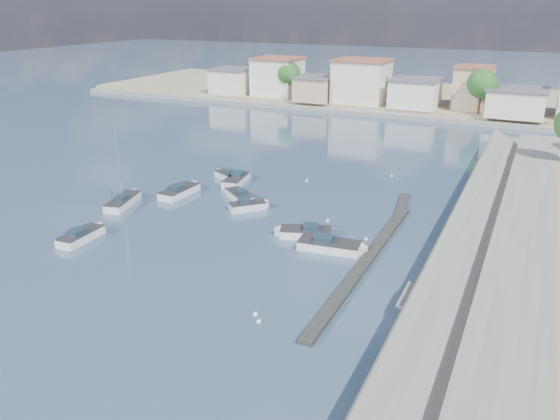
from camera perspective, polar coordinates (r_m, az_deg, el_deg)
name	(u,v)px	position (r m, az deg, el deg)	size (l,w,h in m)	color
ground	(382,163)	(74.73, 10.66, 4.88)	(400.00, 400.00, 0.00)	#314763
seawall_walkway	(520,265)	(46.79, 23.79, -5.29)	(5.00, 90.00, 1.80)	slate
breakwater	(374,248)	(48.13, 9.83, -3.95)	(2.00, 31.02, 0.35)	black
far_shore_land	(449,99)	(124.52, 17.24, 10.97)	(160.00, 40.00, 1.40)	gray
far_shore_quay	(429,118)	(104.16, 15.32, 9.21)	(160.00, 2.50, 0.80)	slate
far_town	(498,93)	(107.91, 21.85, 11.31)	(113.01, 12.80, 8.35)	beige
shore_trees	(479,91)	(99.24, 20.12, 11.57)	(74.56, 38.32, 7.92)	#38281E
motorboat_a	(83,236)	(52.51, -19.92, -2.54)	(1.93, 5.07, 1.48)	white
motorboat_b	(249,206)	(56.55, -3.21, 0.39)	(3.69, 3.73, 1.48)	white
motorboat_c	(239,196)	(59.72, -4.36, 1.50)	(4.45, 3.88, 1.48)	white
motorboat_d	(303,233)	(50.02, 2.41, -2.40)	(5.27, 3.39, 1.48)	white
motorboat_e	(181,191)	(62.02, -10.32, 1.95)	(2.28, 5.84, 1.48)	white
motorboat_f	(226,176)	(66.92, -5.65, 3.60)	(4.06, 3.05, 1.48)	white
motorboat_g	(236,181)	(64.86, -4.66, 3.07)	(2.75, 5.74, 1.48)	white
motorboat_h	(333,246)	(47.50, 5.53, -3.80)	(6.08, 2.78, 1.48)	white
sailboat	(124,201)	(60.22, -16.01, 0.93)	(3.23, 6.03, 9.00)	white
mooring_buoys	(326,229)	(51.89, 4.87, -1.97)	(11.94, 36.54, 0.34)	white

